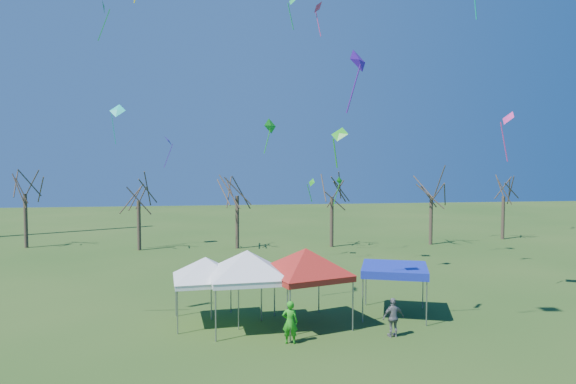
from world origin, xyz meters
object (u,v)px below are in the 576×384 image
Objects in this scene: tree_5 at (504,181)px; tent_red at (306,254)px; tree_0 at (24,174)px; tree_1 at (138,183)px; tree_2 at (237,177)px; tree_3 at (332,179)px; tent_white_mid at (247,256)px; tent_white_west at (206,262)px; person_green at (290,322)px; tree_4 at (432,179)px; tent_blue at (394,270)px; person_grey at (393,317)px.

tree_5 reaches higher than tent_red.
tree_1 is (10.08, -2.73, -0.70)m from tree_0.
tree_2 reaches higher than tree_3.
tree_3 is at bearing -2.06° from tree_1.
tree_5 is 1.60× the size of tent_white_mid.
tent_red reaches higher than tent_white_west.
tree_2 is 8.41m from tree_3.
tent_red is 2.51× the size of person_green.
tree_3 is at bearing 179.74° from tree_4.
tent_white_mid is (-26.61, -23.43, -2.40)m from tree_5.
tent_white_mid is 1.03× the size of tent_red.
tent_blue is 6.67m from person_green.
tent_blue is (6.80, -20.84, -4.03)m from tree_2.
tent_white_mid is at bearing 177.70° from tent_red.
tent_white_mid is 2.75× the size of person_grey.
person_green is at bearing -87.36° from tree_2.
person_grey is (-20.43, -25.56, -4.88)m from tree_5.
tree_1 reaches higher than tent_blue.
tree_5 reaches higher than person_green.
tree_3 is at bearing 85.54° from tent_blue.
tree_3 is at bearing 73.84° from tent_red.
tree_1 is 1.01× the size of tree_5.
tree_3 is at bearing -173.48° from tree_5.
tent_white_mid reaches higher than tent_white_west.
tree_0 reaches higher than tent_red.
tent_blue is at bearing -43.33° from tree_0.
tree_3 is at bearing 62.07° from tent_white_west.
tree_4 is at bearing 49.50° from tent_white_mid.
tent_blue is (4.63, 1.01, -1.11)m from tent_red.
tent_white_mid is 7.45m from tent_blue.
tree_0 is 30.74m from tent_white_mid.
tent_red is 4.76m from person_grey.
tree_4 is at bearing -1.22° from tree_2.
tent_white_mid is at bearing -173.01° from tent_blue.
tree_2 is 21.14m from tent_white_west.
tree_3 reaches higher than tent_blue.
person_grey is at bearing -30.08° from tent_red.
person_green is at bearing -6.82° from person_grey.
person_grey is at bearing -96.63° from tree_3.
tree_2 is 17.73m from tree_4.
tent_red is at bearing -2.30° from tent_white_mid.
tent_white_west reaches higher than person_green.
tent_white_mid is (7.88, -22.01, -2.46)m from tree_1.
tree_5 is at bearing 44.53° from tent_red.
tent_white_mid is at bearing -54.03° from tree_0.
tent_red reaches higher than tent_blue.
tent_red is 2.66× the size of person_grey.
tree_4 is at bearing 61.91° from tent_blue.
tree_4 is 1.06× the size of tree_5.
tree_4 is (17.72, -0.38, -0.23)m from tree_2.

